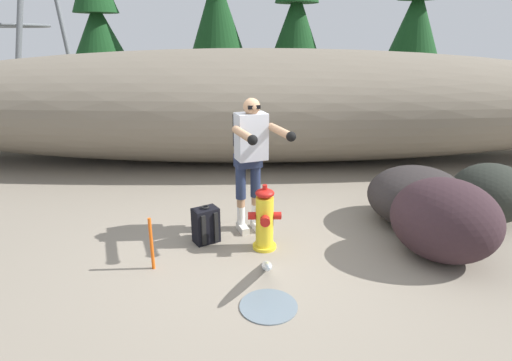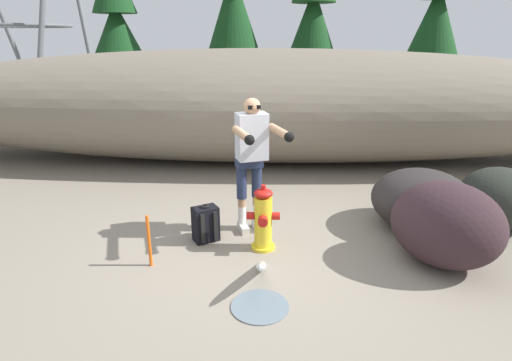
# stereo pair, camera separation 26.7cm
# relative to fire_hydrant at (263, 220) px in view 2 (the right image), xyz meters

# --- Properties ---
(ground_plane) EXTENTS (56.00, 56.00, 0.04)m
(ground_plane) POSITION_rel_fire_hydrant_xyz_m (-0.03, 0.04, -0.39)
(ground_plane) COLOR gray
(dirt_embankment) EXTENTS (16.35, 3.20, 2.19)m
(dirt_embankment) POSITION_rel_fire_hydrant_xyz_m (-0.03, 3.88, 0.72)
(dirt_embankment) COLOR #756B5B
(dirt_embankment) RESTS_ON ground_plane
(fire_hydrant) EXTENTS (0.39, 0.34, 0.80)m
(fire_hydrant) POSITION_rel_fire_hydrant_xyz_m (0.00, 0.00, 0.00)
(fire_hydrant) COLOR yellow
(fire_hydrant) RESTS_ON ground_plane
(hydrant_water_jet) EXTENTS (0.55, 1.30, 0.64)m
(hydrant_water_jet) POSITION_rel_fire_hydrant_xyz_m (-0.00, -0.77, -0.26)
(hydrant_water_jet) COLOR silver
(hydrant_water_jet) RESTS_ON ground_plane
(utility_worker) EXTENTS (0.71, 1.04, 1.73)m
(utility_worker) POSITION_rel_fire_hydrant_xyz_m (-0.16, 0.44, 0.73)
(utility_worker) COLOR beige
(utility_worker) RESTS_ON ground_plane
(spare_backpack) EXTENTS (0.36, 0.36, 0.47)m
(spare_backpack) POSITION_rel_fire_hydrant_xyz_m (-0.71, 0.18, -0.15)
(spare_backpack) COLOR black
(spare_backpack) RESTS_ON ground_plane
(boulder_large) EXTENTS (1.48, 1.49, 0.78)m
(boulder_large) POSITION_rel_fire_hydrant_xyz_m (2.04, 0.67, 0.02)
(boulder_large) COLOR #2C2726
(boulder_large) RESTS_ON ground_plane
(boulder_mid) EXTENTS (1.57, 1.55, 0.94)m
(boulder_mid) POSITION_rel_fire_hydrant_xyz_m (1.99, -0.26, 0.10)
(boulder_mid) COLOR #332227
(boulder_mid) RESTS_ON ground_plane
(boulder_small) EXTENTS (1.25, 1.21, 0.80)m
(boulder_small) POSITION_rel_fire_hydrant_xyz_m (3.07, 0.75, 0.03)
(boulder_small) COLOR #272B25
(boulder_small) RESTS_ON ground_plane
(pine_tree_far_left) EXTENTS (2.02, 2.02, 4.82)m
(pine_tree_far_left) POSITION_rel_fire_hydrant_xyz_m (-4.66, 8.71, 2.37)
(pine_tree_far_left) COLOR #47331E
(pine_tree_far_left) RESTS_ON ground_plane
(pine_tree_left) EXTENTS (1.92, 1.92, 6.18)m
(pine_tree_left) POSITION_rel_fire_hydrant_xyz_m (-1.14, 8.90, 3.05)
(pine_tree_left) COLOR #47331E
(pine_tree_left) RESTS_ON ground_plane
(pine_tree_center) EXTENTS (2.07, 2.07, 5.69)m
(pine_tree_center) POSITION_rel_fire_hydrant_xyz_m (1.28, 9.26, 2.60)
(pine_tree_center) COLOR #47331E
(pine_tree_center) RESTS_ON ground_plane
(pine_tree_right) EXTENTS (1.97, 1.97, 5.69)m
(pine_tree_right) POSITION_rel_fire_hydrant_xyz_m (5.00, 9.29, 2.72)
(pine_tree_right) COLOR #47331E
(pine_tree_right) RESTS_ON ground_plane
(survey_stake) EXTENTS (0.04, 0.04, 0.60)m
(survey_stake) POSITION_rel_fire_hydrant_xyz_m (-1.23, -0.45, -0.07)
(survey_stake) COLOR #E55914
(survey_stake) RESTS_ON ground_plane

